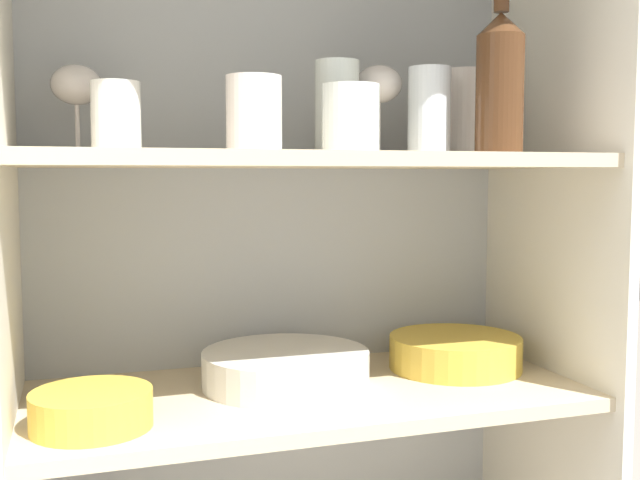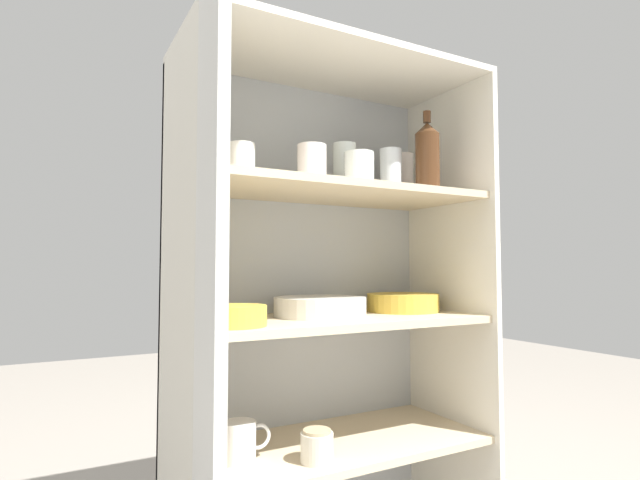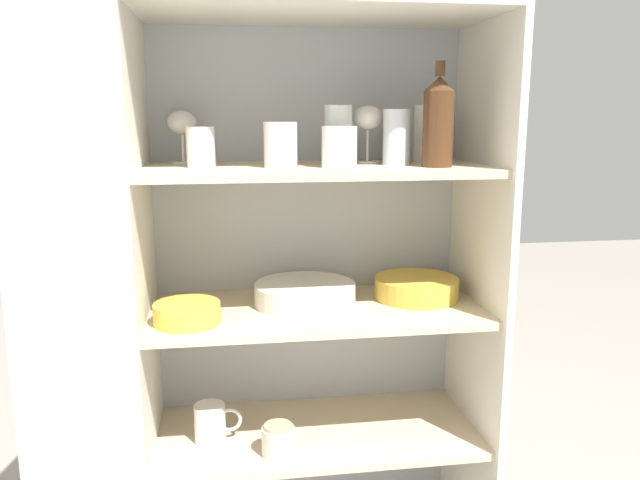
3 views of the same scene
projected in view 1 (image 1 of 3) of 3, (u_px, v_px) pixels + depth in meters
The scene contains 17 objects.
cupboard_back_panel at pixel (276, 357), 1.31m from camera, with size 0.86×0.02×1.39m, color #B2B7BC.
cupboard_side_left at pixel (9, 414), 1.00m from camera, with size 0.02×0.40×1.39m, color silver.
cupboard_side_right at pixel (546, 364), 1.26m from camera, with size 0.02×0.40×1.39m, color silver.
shelf_board_middle at pixel (309, 395), 1.13m from camera, with size 0.82×0.37×0.02m, color beige.
shelf_board_upper at pixel (308, 161), 1.10m from camera, with size 0.82×0.37×0.02m, color beige.
tumbler_glass_0 at pixel (337, 108), 1.15m from camera, with size 0.07×0.07×0.14m.
tumbler_glass_1 at pixel (351, 119), 1.05m from camera, with size 0.08×0.08×0.10m.
tumbler_glass_2 at pixel (464, 113), 1.25m from camera, with size 0.07×0.07×0.14m.
tumbler_glass_3 at pixel (254, 114), 1.03m from camera, with size 0.08×0.08×0.10m.
tumbler_glass_4 at pixel (429, 111), 1.15m from camera, with size 0.07×0.07×0.13m.
tumbler_glass_5 at pixel (116, 117), 1.00m from camera, with size 0.07×0.07×0.09m.
wine_glass_0 at pixel (77, 89), 1.10m from camera, with size 0.07×0.07×0.13m.
wine_glass_1 at pixel (379, 89), 1.19m from camera, with size 0.08×0.08×0.14m.
wine_bottle at pixel (500, 82), 1.10m from camera, with size 0.07×0.07×0.24m.
plate_stack_white at pixel (286, 368), 1.15m from camera, with size 0.26×0.26×0.05m.
mixing_bowl_large at pixel (455, 351), 1.25m from camera, with size 0.22×0.22×0.06m.
serving_bowl_small at pixel (92, 407), 0.96m from camera, with size 0.15×0.15×0.05m.
Camera 1 is at (-0.33, -0.88, 1.01)m, focal length 42.00 mm.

